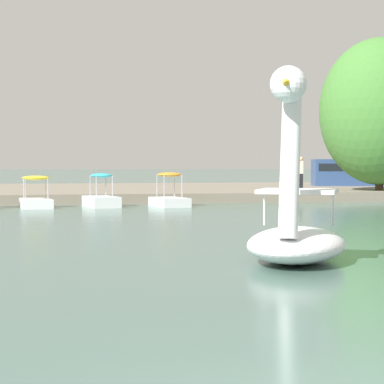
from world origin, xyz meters
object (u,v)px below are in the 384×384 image
object	(u,v)px
pedal_boat_orange	(169,197)
tree_willow_near_path	(380,111)
swan_boat	(295,227)
person_on_path	(301,173)
pedal_boat_cyan	(101,198)
parked_van	(350,171)
pedal_boat_yellow	(36,199)

from	to	relation	value
pedal_boat_orange	tree_willow_near_path	world-z (taller)	tree_willow_near_path
swan_boat	person_on_path	bearing A→B (deg)	70.04
swan_boat	pedal_boat_cyan	distance (m)	19.83
pedal_boat_cyan	parked_van	bearing A→B (deg)	36.63
tree_willow_near_path	person_on_path	world-z (taller)	tree_willow_near_path
pedal_boat_yellow	pedal_boat_orange	bearing A→B (deg)	-1.04
person_on_path	parked_van	xyz separation A→B (m)	(6.55, 8.88, -0.03)
swan_boat	pedal_boat_orange	xyz separation A→B (m)	(0.90, 19.49, -0.26)
swan_boat	tree_willow_near_path	xyz separation A→B (m)	(13.12, 23.95, 4.03)
parked_van	swan_boat	bearing A→B (deg)	-114.95
swan_boat	parked_van	distance (m)	35.91
pedal_boat_orange	tree_willow_near_path	bearing A→B (deg)	20.04
tree_willow_near_path	person_on_path	size ratio (longest dim) A/B	4.97
swan_boat	parked_van	size ratio (longest dim) A/B	0.73
pedal_boat_orange	parked_van	xyz separation A→B (m)	(14.24, 13.06, 0.99)
pedal_boat_cyan	person_on_path	size ratio (longest dim) A/B	1.41
pedal_boat_orange	swan_boat	bearing A→B (deg)	-92.65
swan_boat	person_on_path	world-z (taller)	swan_boat
pedal_boat_yellow	swan_boat	bearing A→B (deg)	-75.79
pedal_boat_orange	person_on_path	world-z (taller)	person_on_path
person_on_path	parked_van	size ratio (longest dim) A/B	0.35
pedal_boat_orange	parked_van	distance (m)	19.35
pedal_boat_yellow	person_on_path	world-z (taller)	person_on_path
swan_boat	pedal_boat_orange	world-z (taller)	swan_boat
pedal_boat_yellow	person_on_path	bearing A→B (deg)	16.71
swan_boat	tree_willow_near_path	distance (m)	27.61
swan_boat	person_on_path	size ratio (longest dim) A/B	2.07
pedal_boat_cyan	parked_van	distance (m)	21.54
pedal_boat_cyan	pedal_boat_yellow	bearing A→B (deg)	-177.63
pedal_boat_yellow	parked_van	xyz separation A→B (m)	(20.11, 12.95, 1.01)
swan_boat	person_on_path	distance (m)	25.20
pedal_boat_yellow	pedal_boat_cyan	bearing A→B (deg)	2.37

